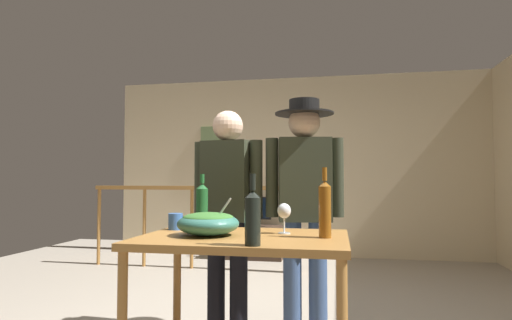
% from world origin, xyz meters
% --- Properties ---
extents(back_wall, '(5.55, 0.10, 2.66)m').
position_xyz_m(back_wall, '(0.00, 3.24, 1.33)').
color(back_wall, beige).
rests_on(back_wall, ground_plane).
extents(framed_picture, '(0.44, 0.03, 0.50)m').
position_xyz_m(framed_picture, '(-1.25, 3.18, 1.70)').
color(framed_picture, '#738E5C').
extents(stair_railing, '(2.70, 0.10, 1.10)m').
position_xyz_m(stair_railing, '(-0.75, 2.07, 0.68)').
color(stair_railing, '#9E6B33').
rests_on(stair_railing, ground_plane).
extents(tv_console, '(0.90, 0.40, 0.46)m').
position_xyz_m(tv_console, '(-0.60, 2.89, 0.23)').
color(tv_console, '#38281E').
rests_on(tv_console, ground_plane).
extents(flat_screen_tv, '(0.57, 0.12, 0.42)m').
position_xyz_m(flat_screen_tv, '(-0.60, 2.85, 0.71)').
color(flat_screen_tv, black).
rests_on(flat_screen_tv, tv_console).
extents(serving_table, '(1.14, 0.80, 0.82)m').
position_xyz_m(serving_table, '(0.10, -0.80, 0.73)').
color(serving_table, '#9E6B33').
rests_on(serving_table, ground_plane).
extents(salad_bowl, '(0.35, 0.35, 0.21)m').
position_xyz_m(salad_bowl, '(-0.10, -0.83, 0.89)').
color(salad_bowl, '#337060').
rests_on(salad_bowl, serving_table).
extents(wine_glass, '(0.08, 0.08, 0.17)m').
position_xyz_m(wine_glass, '(0.31, -0.67, 0.94)').
color(wine_glass, silver).
rests_on(wine_glass, serving_table).
extents(wine_bottle_amber, '(0.07, 0.07, 0.38)m').
position_xyz_m(wine_bottle_amber, '(0.54, -0.80, 0.97)').
color(wine_bottle_amber, brown).
rests_on(wine_bottle_amber, serving_table).
extents(wine_bottle_dark, '(0.08, 0.08, 0.34)m').
position_xyz_m(wine_bottle_dark, '(0.22, -1.14, 0.95)').
color(wine_bottle_dark, black).
rests_on(wine_bottle_dark, serving_table).
extents(wine_bottle_green, '(0.08, 0.08, 0.35)m').
position_xyz_m(wine_bottle_green, '(-0.25, -0.49, 0.97)').
color(wine_bottle_green, '#1E5628').
rests_on(wine_bottle_green, serving_table).
extents(mug_blue, '(0.12, 0.09, 0.10)m').
position_xyz_m(mug_blue, '(-0.38, -0.61, 0.87)').
color(mug_blue, '#3866B2').
rests_on(mug_blue, serving_table).
extents(person_standing_left, '(0.54, 0.28, 1.64)m').
position_xyz_m(person_standing_left, '(-0.19, -0.07, 0.96)').
color(person_standing_left, black).
rests_on(person_standing_left, ground_plane).
extents(person_standing_right, '(0.55, 0.42, 1.70)m').
position_xyz_m(person_standing_right, '(0.38, -0.07, 1.02)').
color(person_standing_right, '#3D5684').
rests_on(person_standing_right, ground_plane).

